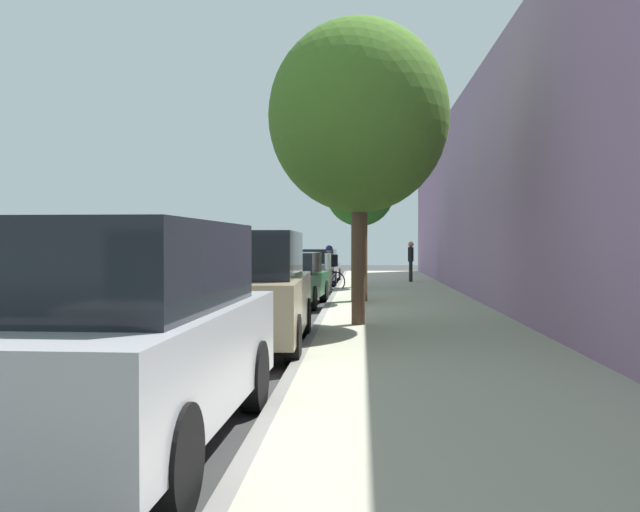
{
  "coord_description": "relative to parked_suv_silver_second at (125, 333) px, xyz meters",
  "views": [
    {
      "loc": [
        2.45,
        -17.83,
        1.81
      ],
      "look_at": [
        0.81,
        9.84,
        1.27
      ],
      "focal_mm": 39.63,
      "sensor_mm": 36.0,
      "label": 1
    }
  ],
  "objects": [
    {
      "name": "street_tree_corner",
      "position": [
        1.99,
        20.62,
        2.62
      ],
      "size": [
        2.57,
        2.57,
        4.85
      ],
      "color": "#493F23",
      "rests_on": "sidewalk"
    },
    {
      "name": "ground",
      "position": [
        -0.39,
        11.82,
        -1.03
      ],
      "size": [
        76.7,
        76.7,
        0.0
      ],
      "primitive_type": "plane",
      "color": "#343434"
    },
    {
      "name": "building_facade",
      "position": [
        5.62,
        11.82,
        2.37
      ],
      "size": [
        0.5,
        47.94,
        6.79
      ],
      "primitive_type": "cube",
      "color": "gray",
      "rests_on": "ground"
    },
    {
      "name": "parked_suv_silver_second",
      "position": [
        0.0,
        0.0,
        0.0
      ],
      "size": [
        2.06,
        4.75,
        1.99
      ],
      "color": "#B7BABF",
      "rests_on": "ground"
    },
    {
      "name": "bicycle_at_curb",
      "position": [
        0.68,
        20.18,
        -0.64
      ],
      "size": [
        1.59,
        0.85,
        0.78
      ],
      "color": "black",
      "rests_on": "ground"
    },
    {
      "name": "street_tree_mid_block",
      "position": [
        1.99,
        8.47,
        3.35
      ],
      "size": [
        3.69,
        3.69,
        6.24
      ],
      "color": "brown",
      "rests_on": "sidewalk"
    },
    {
      "name": "parked_suv_tan_mid",
      "position": [
        0.15,
        5.71,
        0.0
      ],
      "size": [
        2.06,
        4.74,
        1.99
      ],
      "color": "tan",
      "rests_on": "ground"
    },
    {
      "name": "cyclist_with_backpack",
      "position": [
        0.9,
        19.73,
        0.01
      ],
      "size": [
        0.47,
        0.61,
        1.7
      ],
      "color": "#C6B284",
      "rests_on": "ground"
    },
    {
      "name": "sidewalk",
      "position": [
        3.3,
        11.82,
        -0.96
      ],
      "size": [
        4.15,
        47.94,
        0.13
      ],
      "primitive_type": "cube",
      "color": "#ADAC94",
      "rests_on": "ground"
    },
    {
      "name": "curb_edge",
      "position": [
        1.14,
        11.82,
        -0.96
      ],
      "size": [
        0.16,
        47.94,
        0.13
      ],
      "primitive_type": "cube",
      "color": "gray",
      "rests_on": "ground"
    },
    {
      "name": "street_tree_far_end",
      "position": [
        1.99,
        14.27,
        2.86
      ],
      "size": [
        2.36,
        2.36,
        5.12
      ],
      "color": "brown",
      "rests_on": "sidewalk"
    },
    {
      "name": "lane_stripe_bike_edge",
      "position": [
        -0.33,
        11.82,
        -1.02
      ],
      "size": [
        0.12,
        47.94,
        0.01
      ],
      "primitive_type": "cube",
      "color": "white",
      "rests_on": "ground"
    },
    {
      "name": "parked_sedan_grey_farthest",
      "position": [
        0.15,
        24.13,
        -0.27
      ],
      "size": [
        1.93,
        4.45,
        1.52
      ],
      "color": "slate",
      "rests_on": "ground"
    },
    {
      "name": "parked_sedan_green_far",
      "position": [
        0.03,
        13.96,
        -0.27
      ],
      "size": [
        2.05,
        4.5,
        1.52
      ],
      "color": "#1E512D",
      "rests_on": "ground"
    },
    {
      "name": "pedestrian_on_phone",
      "position": [
        4.16,
        24.33,
        0.08
      ],
      "size": [
        0.27,
        0.62,
        1.72
      ],
      "color": "black",
      "rests_on": "sidewalk"
    },
    {
      "name": "lane_stripe_centre",
      "position": [
        -2.88,
        12.05,
        -1.02
      ],
      "size": [
        0.14,
        48.4,
        0.01
      ],
      "color": "white",
      "rests_on": "ground"
    }
  ]
}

